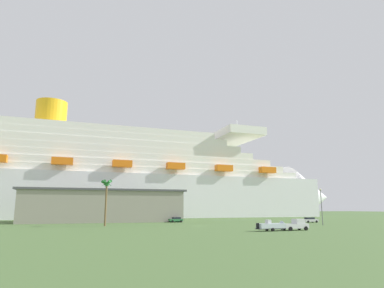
# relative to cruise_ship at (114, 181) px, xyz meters

# --- Properties ---
(ground_plane) EXTENTS (600.00, 600.00, 0.00)m
(ground_plane) POSITION_rel_cruise_ship_xyz_m (21.34, -47.85, -16.74)
(ground_plane) COLOR #4C6B38
(cruise_ship) EXTENTS (243.82, 64.12, 58.46)m
(cruise_ship) POSITION_rel_cruise_ship_xyz_m (0.00, 0.00, 0.00)
(cruise_ship) COLOR white
(cruise_ship) RESTS_ON ground_plane
(terminal_building) EXTENTS (52.45, 29.28, 10.19)m
(terminal_building) POSITION_rel_cruise_ship_xyz_m (-3.03, -44.85, -11.62)
(terminal_building) COLOR gray
(terminal_building) RESTS_ON ground_plane
(pickup_truck) EXTENTS (5.84, 2.96, 2.20)m
(pickup_truck) POSITION_rel_cruise_ship_xyz_m (36.03, -98.84, -15.70)
(pickup_truck) COLOR silver
(pickup_truck) RESTS_ON ground_plane
(small_boat_on_trailer) EXTENTS (7.74, 2.87, 2.15)m
(small_boat_on_trailer) POSITION_rel_cruise_ship_xyz_m (30.92, -99.65, -15.78)
(small_boat_on_trailer) COLOR #595960
(small_boat_on_trailer) RESTS_ON ground_plane
(palm_tree) EXTENTS (3.05, 2.81, 11.47)m
(palm_tree) POSITION_rel_cruise_ship_xyz_m (-1.52, -74.10, -7.50)
(palm_tree) COLOR brown
(palm_tree) RESTS_ON ground_plane
(street_lamp) EXTENTS (0.56, 0.56, 9.45)m
(street_lamp) POSITION_rel_cruise_ship_xyz_m (53.14, -82.52, -10.73)
(street_lamp) COLOR slate
(street_lamp) RESTS_ON ground_plane
(parked_car_silver_sedan) EXTENTS (4.85, 2.53, 1.58)m
(parked_car_silver_sedan) POSITION_rel_cruise_ship_xyz_m (58.92, -67.49, -15.91)
(parked_car_silver_sedan) COLOR silver
(parked_car_silver_sedan) RESTS_ON ground_plane
(parked_car_green_wagon) EXTENTS (4.49, 2.67, 1.58)m
(parked_car_green_wagon) POSITION_rel_cruise_ship_xyz_m (19.49, -56.08, -15.91)
(parked_car_green_wagon) COLOR #2D723F
(parked_car_green_wagon) RESTS_ON ground_plane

